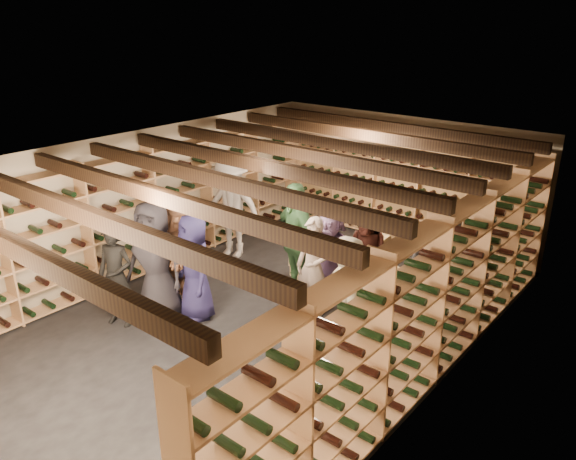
% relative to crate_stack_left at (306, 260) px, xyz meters
% --- Properties ---
extents(ground, '(8.00, 8.00, 0.00)m').
position_rel_crate_stack_left_xyz_m(ground, '(0.27, -1.30, -0.34)').
color(ground, black).
rests_on(ground, ground).
extents(walls, '(5.52, 8.02, 2.40)m').
position_rel_crate_stack_left_xyz_m(walls, '(0.27, -1.30, 0.86)').
color(walls, tan).
rests_on(walls, ground).
extents(ceiling, '(5.50, 8.00, 0.01)m').
position_rel_crate_stack_left_xyz_m(ceiling, '(0.27, -1.30, 2.06)').
color(ceiling, beige).
rests_on(ceiling, walls).
extents(ceiling_joists, '(5.40, 7.12, 0.18)m').
position_rel_crate_stack_left_xyz_m(ceiling_joists, '(0.27, -1.30, 1.92)').
color(ceiling_joists, black).
rests_on(ceiling_joists, ground).
extents(wine_rack_left, '(0.32, 7.50, 2.15)m').
position_rel_crate_stack_left_xyz_m(wine_rack_left, '(-2.30, -1.30, 0.74)').
color(wine_rack_left, '#AB7D53').
rests_on(wine_rack_left, ground).
extents(wine_rack_right, '(0.32, 7.50, 2.15)m').
position_rel_crate_stack_left_xyz_m(wine_rack_right, '(2.84, -1.30, 0.74)').
color(wine_rack_right, '#AB7D53').
rests_on(wine_rack_right, ground).
extents(wine_rack_back, '(4.70, 0.30, 2.15)m').
position_rel_crate_stack_left_xyz_m(wine_rack_back, '(0.27, 2.53, 0.73)').
color(wine_rack_back, '#AB7D53').
rests_on(wine_rack_back, ground).
extents(crate_stack_left, '(0.58, 0.47, 0.68)m').
position_rel_crate_stack_left_xyz_m(crate_stack_left, '(0.00, 0.00, 0.00)').
color(crate_stack_left, tan).
rests_on(crate_stack_left, ground).
extents(crate_stack_right, '(0.52, 0.36, 0.51)m').
position_rel_crate_stack_left_xyz_m(crate_stack_right, '(0.52, 1.36, -0.08)').
color(crate_stack_right, tan).
rests_on(crate_stack_right, ground).
extents(crate_loose, '(0.59, 0.49, 0.17)m').
position_rel_crate_stack_left_xyz_m(crate_loose, '(1.03, 0.95, -0.25)').
color(crate_loose, tan).
rests_on(crate_loose, ground).
extents(person_0, '(1.02, 0.82, 1.80)m').
position_rel_crate_stack_left_xyz_m(person_0, '(-0.86, -2.39, 0.56)').
color(person_0, black).
rests_on(person_0, ground).
extents(person_1, '(0.64, 0.54, 1.50)m').
position_rel_crate_stack_left_xyz_m(person_1, '(-1.16, -2.85, 0.41)').
color(person_1, black).
rests_on(person_1, ground).
extents(person_3, '(0.96, 0.55, 1.49)m').
position_rel_crate_stack_left_xyz_m(person_3, '(1.55, -1.12, 0.40)').
color(person_3, beige).
rests_on(person_3, ground).
extents(person_5, '(1.57, 1.07, 1.63)m').
position_rel_crate_stack_left_xyz_m(person_5, '(-1.06, -1.87, 0.47)').
color(person_5, brown).
rests_on(person_5, ground).
extents(person_6, '(0.90, 0.74, 1.59)m').
position_rel_crate_stack_left_xyz_m(person_6, '(-0.46, -2.01, 0.46)').
color(person_6, '#1E1B47').
rests_on(person_6, ground).
extents(person_7, '(0.57, 0.40, 1.51)m').
position_rel_crate_stack_left_xyz_m(person_7, '(0.80, -0.86, 0.41)').
color(person_7, gray).
rests_on(person_7, ground).
extents(person_8, '(0.75, 0.60, 1.48)m').
position_rel_crate_stack_left_xyz_m(person_8, '(1.18, -0.03, 0.40)').
color(person_8, '#411C16').
rests_on(person_8, ground).
extents(person_9, '(1.36, 1.02, 1.87)m').
position_rel_crate_stack_left_xyz_m(person_9, '(-1.63, -0.09, 0.59)').
color(person_9, '#AAA29D').
rests_on(person_9, ground).
extents(person_10, '(1.17, 0.80, 1.85)m').
position_rel_crate_stack_left_xyz_m(person_10, '(0.22, -0.56, 0.58)').
color(person_10, '#294C2C').
rests_on(person_10, ground).
extents(person_11, '(1.40, 0.50, 1.50)m').
position_rel_crate_stack_left_xyz_m(person_11, '(0.70, -0.29, 0.41)').
color(person_11, slate).
rests_on(person_11, ground).
extents(person_12, '(1.01, 0.75, 1.89)m').
position_rel_crate_stack_left_xyz_m(person_12, '(2.35, 0.00, 0.60)').
color(person_12, '#36353A').
rests_on(person_12, ground).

